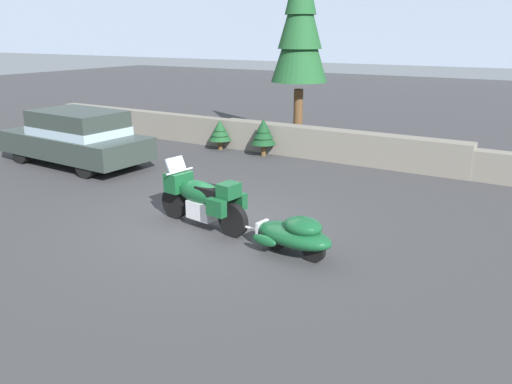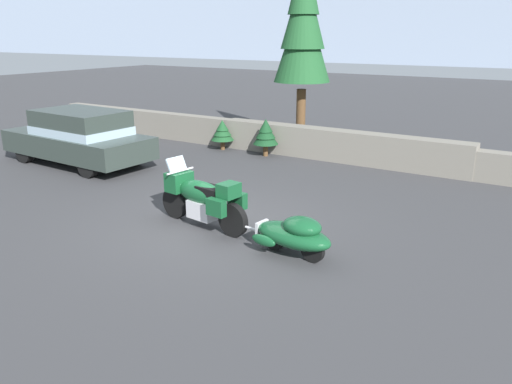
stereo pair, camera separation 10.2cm
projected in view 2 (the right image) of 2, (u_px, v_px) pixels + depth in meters
The scene contains 8 objects.
ground_plane at pixel (210, 224), 10.55m from camera, with size 80.00×80.00×0.00m, color #38383A.
stone_guard_wall at pixel (332, 146), 15.74m from camera, with size 24.00×0.60×0.95m.
touring_motorcycle at pixel (202, 197), 10.26m from camera, with size 2.31×0.93×1.33m.
car_shaped_trailer at pixel (294, 234), 8.94m from camera, with size 2.23×0.91×0.76m.
suv_at_left_edge at pixel (79, 137), 15.12m from camera, with size 4.88×2.16×1.63m.
pine_tree_tall at pixel (303, 21), 17.05m from camera, with size 1.93×1.93×6.62m.
pine_sapling_near at pixel (266, 133), 16.19m from camera, with size 0.81×0.81×1.20m.
pine_sapling_farther at pixel (222, 131), 17.12m from camera, with size 0.77×0.77×1.00m.
Camera 2 is at (6.05, -7.87, 3.77)m, focal length 35.92 mm.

